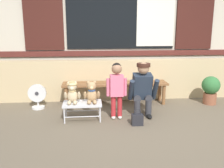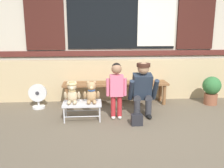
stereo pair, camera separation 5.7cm
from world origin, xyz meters
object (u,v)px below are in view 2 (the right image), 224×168
(floor_fan, at_px, (38,96))
(teddy_bear_plain, at_px, (92,93))
(handbag_on_ground, at_px, (137,119))
(potted_plant, at_px, (211,89))
(adult_crouching, at_px, (143,89))
(child_standing, at_px, (116,85))
(wooden_bench_long, at_px, (116,86))
(teddy_bear_with_hat, at_px, (72,93))
(small_display_bench, at_px, (82,104))

(floor_fan, bearing_deg, teddy_bear_plain, -32.34)
(handbag_on_ground, height_order, floor_fan, floor_fan)
(teddy_bear_plain, xyz_separation_m, handbag_on_ground, (0.71, -0.32, -0.37))
(teddy_bear_plain, distance_m, potted_plant, 2.49)
(adult_crouching, bearing_deg, floor_fan, 164.90)
(child_standing, xyz_separation_m, adult_crouching, (0.47, 0.12, -0.11))
(wooden_bench_long, relative_size, teddy_bear_plain, 5.78)
(teddy_bear_with_hat, distance_m, teddy_bear_plain, 0.32)
(wooden_bench_long, xyz_separation_m, adult_crouching, (0.41, -0.71, 0.11))
(adult_crouching, relative_size, potted_plant, 1.67)
(potted_plant, height_order, floor_fan, potted_plant)
(wooden_bench_long, relative_size, teddy_bear_with_hat, 5.78)
(handbag_on_ground, height_order, potted_plant, potted_plant)
(teddy_bear_with_hat, height_order, potted_plant, teddy_bear_with_hat)
(child_standing, distance_m, handbag_on_ground, 0.67)
(handbag_on_ground, distance_m, floor_fan, 2.00)
(teddy_bear_with_hat, xyz_separation_m, floor_fan, (-0.71, 0.65, -0.23))
(wooden_bench_long, xyz_separation_m, potted_plant, (1.92, -0.18, -0.05))
(wooden_bench_long, relative_size, handbag_on_ground, 7.72)
(small_display_bench, distance_m, child_standing, 0.66)
(teddy_bear_plain, relative_size, floor_fan, 0.76)
(wooden_bench_long, relative_size, potted_plant, 3.68)
(wooden_bench_long, distance_m, teddy_bear_with_hat, 1.16)
(small_display_bench, distance_m, adult_crouching, 1.08)
(teddy_bear_plain, height_order, adult_crouching, adult_crouching)
(teddy_bear_plain, bearing_deg, floor_fan, 147.66)
(adult_crouching, bearing_deg, small_display_bench, -172.68)
(teddy_bear_with_hat, distance_m, handbag_on_ground, 1.15)
(teddy_bear_with_hat, relative_size, floor_fan, 0.76)
(teddy_bear_plain, bearing_deg, handbag_on_ground, -24.22)
(teddy_bear_with_hat, relative_size, potted_plant, 0.64)
(small_display_bench, distance_m, floor_fan, 1.09)
(handbag_on_ground, xyz_separation_m, floor_fan, (-1.74, 0.97, 0.14))
(child_standing, bearing_deg, potted_plant, 18.10)
(small_display_bench, distance_m, handbag_on_ground, 0.95)
(teddy_bear_with_hat, bearing_deg, handbag_on_ground, -17.29)
(small_display_bench, relative_size, teddy_bear_with_hat, 1.76)
(small_display_bench, height_order, floor_fan, floor_fan)
(teddy_bear_with_hat, bearing_deg, floor_fan, 137.45)
(wooden_bench_long, bearing_deg, potted_plant, -5.49)
(wooden_bench_long, height_order, potted_plant, potted_plant)
(child_standing, height_order, floor_fan, child_standing)
(handbag_on_ground, bearing_deg, teddy_bear_plain, 155.78)
(teddy_bear_with_hat, relative_size, adult_crouching, 0.38)
(wooden_bench_long, bearing_deg, child_standing, -94.10)
(wooden_bench_long, xyz_separation_m, small_display_bench, (-0.64, -0.84, -0.11))
(small_display_bench, xyz_separation_m, potted_plant, (2.56, 0.66, 0.06))
(teddy_bear_plain, distance_m, adult_crouching, 0.90)
(adult_crouching, distance_m, handbag_on_ground, 0.62)
(child_standing, height_order, adult_crouching, child_standing)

